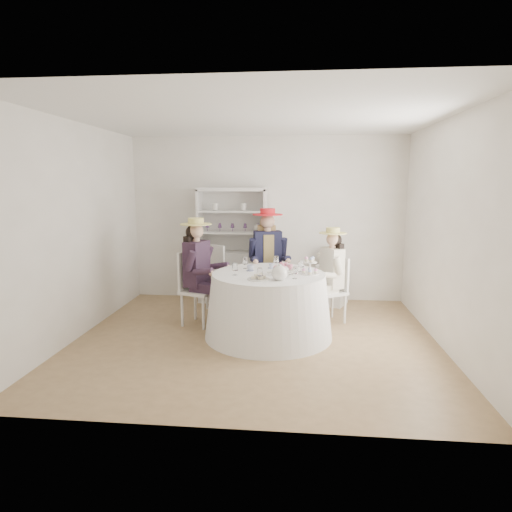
{
  "coord_description": "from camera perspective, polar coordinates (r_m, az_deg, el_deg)",
  "views": [
    {
      "loc": [
        0.5,
        -5.1,
        1.94
      ],
      "look_at": [
        0.0,
        0.1,
        1.05
      ],
      "focal_mm": 30.0,
      "sensor_mm": 36.0,
      "label": 1
    }
  ],
  "objects": [
    {
      "name": "flower_arrangement",
      "position": [
        5.29,
        3.74,
        -1.58
      ],
      "size": [
        0.19,
        0.19,
        0.07
      ],
      "rotation": [
        0.0,
        0.0,
        0.01
      ],
      "color": "#D66B8B",
      "rests_on": "tea_table"
    },
    {
      "name": "wall_left",
      "position": [
        5.83,
        -22.74,
        3.1
      ],
      "size": [
        0.0,
        4.5,
        4.5
      ],
      "primitive_type": "plane",
      "rotation": [
        1.57,
        0.0,
        1.57
      ],
      "color": "silver",
      "rests_on": "ground"
    },
    {
      "name": "table_teapot",
      "position": [
        5.01,
        3.19,
        -2.28
      ],
      "size": [
        0.26,
        0.19,
        0.2
      ],
      "rotation": [
        0.0,
        0.0,
        -0.24
      ],
      "color": "white",
      "rests_on": "tea_table"
    },
    {
      "name": "side_table",
      "position": [
        7.03,
        10.1,
        -3.73
      ],
      "size": [
        0.55,
        0.55,
        0.66
      ],
      "primitive_type": "cube",
      "rotation": [
        0.0,
        0.0,
        -0.4
      ],
      "color": "silver",
      "rests_on": "ground"
    },
    {
      "name": "ceiling",
      "position": [
        5.18,
        -0.11,
        18.09
      ],
      "size": [
        4.5,
        4.5,
        0.0
      ],
      "primitive_type": "plane",
      "rotation": [
        3.14,
        0.0,
        0.0
      ],
      "color": "white",
      "rests_on": "wall_back"
    },
    {
      "name": "spare_chair",
      "position": [
        6.6,
        -4.98,
        -2.5
      ],
      "size": [
        0.58,
        0.58,
        1.03
      ],
      "rotation": [
        0.0,
        0.0,
        2.63
      ],
      "color": "silver",
      "rests_on": "ground"
    },
    {
      "name": "tea_table",
      "position": [
        5.5,
        1.67,
        -6.53
      ],
      "size": [
        1.63,
        1.63,
        0.82
      ],
      "rotation": [
        0.0,
        0.0,
        -0.39
      ],
      "color": "white",
      "rests_on": "ground"
    },
    {
      "name": "teacup_b",
      "position": [
        5.68,
        2.05,
        -1.37
      ],
      "size": [
        0.07,
        0.07,
        0.06
      ],
      "primitive_type": "imported",
      "rotation": [
        0.0,
        0.0,
        0.1
      ],
      "color": "white",
      "rests_on": "tea_table"
    },
    {
      "name": "wall_front",
      "position": [
        3.2,
        -3.6,
        -1.0
      ],
      "size": [
        4.5,
        0.0,
        4.5
      ],
      "primitive_type": "plane",
      "rotation": [
        -1.57,
        0.0,
        0.0
      ],
      "color": "silver",
      "rests_on": "ground"
    },
    {
      "name": "guest_mid",
      "position": [
        6.41,
        1.57,
        0.23
      ],
      "size": [
        0.59,
        0.63,
        1.57
      ],
      "rotation": [
        0.0,
        0.0,
        0.24
      ],
      "color": "silver",
      "rests_on": "ground"
    },
    {
      "name": "flower_bowl",
      "position": [
        5.34,
        4.0,
        -2.16
      ],
      "size": [
        0.22,
        0.22,
        0.05
      ],
      "primitive_type": "imported",
      "rotation": [
        0.0,
        0.0,
        -0.02
      ],
      "color": "white",
      "rests_on": "tea_table"
    },
    {
      "name": "cupcake_stand",
      "position": [
        5.37,
        7.19,
        -1.59
      ],
      "size": [
        0.23,
        0.23,
        0.21
      ],
      "rotation": [
        0.0,
        0.0,
        0.21
      ],
      "color": "white",
      "rests_on": "tea_table"
    },
    {
      "name": "guest_right",
      "position": [
        6.04,
        9.9,
        -1.78
      ],
      "size": [
        0.57,
        0.53,
        1.34
      ],
      "rotation": [
        0.0,
        0.0,
        -1.04
      ],
      "color": "silver",
      "rests_on": "ground"
    },
    {
      "name": "wall_right",
      "position": [
        5.43,
        24.28,
        2.56
      ],
      "size": [
        0.0,
        4.5,
        4.5
      ],
      "primitive_type": "plane",
      "rotation": [
        1.57,
        0.0,
        -1.57
      ],
      "color": "silver",
      "rests_on": "ground"
    },
    {
      "name": "teacup_c",
      "position": [
        5.55,
        4.33,
        -1.6
      ],
      "size": [
        0.12,
        0.12,
        0.08
      ],
      "primitive_type": "imported",
      "rotation": [
        0.0,
        0.0,
        0.36
      ],
      "color": "white",
      "rests_on": "tea_table"
    },
    {
      "name": "sandwich_plate",
      "position": [
        5.04,
        0.32,
        -2.99
      ],
      "size": [
        0.26,
        0.26,
        0.06
      ],
      "rotation": [
        0.0,
        0.0,
        -0.24
      ],
      "color": "white",
      "rests_on": "tea_table"
    },
    {
      "name": "hatbox",
      "position": [
        6.94,
        10.22,
        -0.01
      ],
      "size": [
        0.28,
        0.28,
        0.27
      ],
      "primitive_type": "cylinder",
      "rotation": [
        0.0,
        0.0,
        0.05
      ],
      "color": "black",
      "rests_on": "side_table"
    },
    {
      "name": "hutch",
      "position": [
        7.06,
        -3.08,
        -0.74
      ],
      "size": [
        1.26,
        0.81,
        1.87
      ],
      "rotation": [
        0.0,
        0.0,
        -0.38
      ],
      "color": "silver",
      "rests_on": "ground"
    },
    {
      "name": "stemware_set",
      "position": [
        5.38,
        1.69,
        -1.53
      ],
      "size": [
        0.89,
        0.93,
        0.15
      ],
      "color": "white",
      "rests_on": "tea_table"
    },
    {
      "name": "guest_left",
      "position": [
        5.87,
        -7.68,
        -1.26
      ],
      "size": [
        0.61,
        0.56,
        1.48
      ],
      "rotation": [
        0.0,
        0.0,
        1.24
      ],
      "color": "silver",
      "rests_on": "ground"
    },
    {
      "name": "wall_back",
      "position": [
        7.15,
        1.46,
        4.93
      ],
      "size": [
        4.5,
        0.0,
        4.5
      ],
      "primitive_type": "plane",
      "rotation": [
        1.57,
        0.0,
        0.0
      ],
      "color": "silver",
      "rests_on": "ground"
    },
    {
      "name": "teacup_a",
      "position": [
        5.52,
        -0.77,
        -1.66
      ],
      "size": [
        0.11,
        0.11,
        0.07
      ],
      "primitive_type": "imported",
      "rotation": [
        0.0,
        0.0,
        0.36
      ],
      "color": "white",
      "rests_on": "tea_table"
    },
    {
      "name": "ground",
      "position": [
        5.48,
        -0.1,
        -11.06
      ],
      "size": [
        4.5,
        4.5,
        0.0
      ],
      "primitive_type": "plane",
      "color": "olive",
      "rests_on": "ground"
    }
  ]
}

